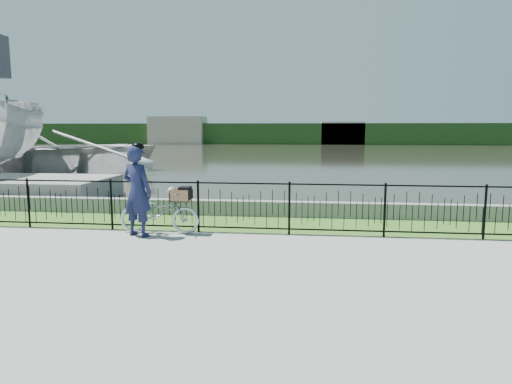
# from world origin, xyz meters

# --- Properties ---
(ground) EXTENTS (120.00, 120.00, 0.00)m
(ground) POSITION_xyz_m (0.00, 0.00, 0.00)
(ground) COLOR gray
(ground) RESTS_ON ground
(grass_strip) EXTENTS (60.00, 2.00, 0.01)m
(grass_strip) POSITION_xyz_m (0.00, 2.60, 0.00)
(grass_strip) COLOR #3B6B21
(grass_strip) RESTS_ON ground
(water) EXTENTS (120.00, 120.00, 0.00)m
(water) POSITION_xyz_m (0.00, 33.00, 0.00)
(water) COLOR #2A2B20
(water) RESTS_ON ground
(quay_wall) EXTENTS (60.00, 0.30, 0.40)m
(quay_wall) POSITION_xyz_m (0.00, 3.60, 0.20)
(quay_wall) COLOR gray
(quay_wall) RESTS_ON ground
(fence) EXTENTS (14.00, 0.06, 1.15)m
(fence) POSITION_xyz_m (0.00, 1.60, 0.58)
(fence) COLOR black
(fence) RESTS_ON ground
(far_treeline) EXTENTS (120.00, 6.00, 3.00)m
(far_treeline) POSITION_xyz_m (0.00, 60.00, 1.50)
(far_treeline) COLOR #24461B
(far_treeline) RESTS_ON ground
(far_building_left) EXTENTS (8.00, 4.00, 4.00)m
(far_building_left) POSITION_xyz_m (-18.00, 58.00, 2.00)
(far_building_left) COLOR #B5A491
(far_building_left) RESTS_ON ground
(far_building_right) EXTENTS (6.00, 3.00, 3.20)m
(far_building_right) POSITION_xyz_m (6.00, 58.50, 1.60)
(far_building_right) COLOR #B5A491
(far_building_right) RESTS_ON ground
(bicycle_rig) EXTENTS (1.77, 0.62, 1.05)m
(bicycle_rig) POSITION_xyz_m (-1.81, 1.40, 0.48)
(bicycle_rig) COLOR silver
(bicycle_rig) RESTS_ON ground
(cyclist) EXTENTS (0.82, 0.67, 1.99)m
(cyclist) POSITION_xyz_m (-2.18, 1.09, 0.98)
(cyclist) COLOR #151A3A
(cyclist) RESTS_ON ground
(boat_far) EXTENTS (12.28, 13.09, 2.21)m
(boat_far) POSITION_xyz_m (-11.32, 12.75, 1.10)
(boat_far) COLOR silver
(boat_far) RESTS_ON water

